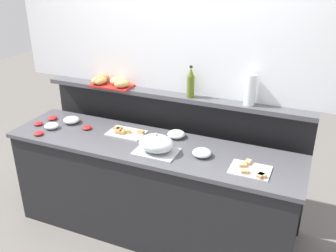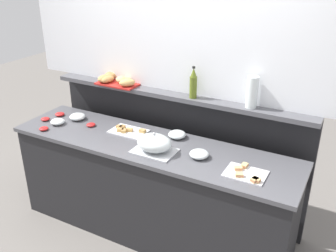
{
  "view_description": "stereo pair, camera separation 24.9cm",
  "coord_description": "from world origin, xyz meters",
  "px_view_note": "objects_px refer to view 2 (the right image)",
  "views": [
    {
      "loc": [
        1.22,
        -2.49,
        2.34
      ],
      "look_at": [
        0.12,
        0.1,
        1.05
      ],
      "focal_mm": 40.36,
      "sensor_mm": 36.0,
      "label": 1
    },
    {
      "loc": [
        1.44,
        -2.38,
        2.34
      ],
      "look_at": [
        0.12,
        0.1,
        1.05
      ],
      "focal_mm": 40.36,
      "sensor_mm": 36.0,
      "label": 2
    }
  ],
  "objects_px": {
    "condiment_bowl_teal": "(45,119)",
    "condiment_bowl_red": "(91,125)",
    "water_carafe": "(252,92)",
    "sandwich_platter_rear": "(246,174)",
    "sandwich_platter_front": "(128,131)",
    "bread_basket": "(116,79)",
    "glass_bowl_extra": "(77,117)",
    "condiment_bowl_dark": "(60,114)",
    "serving_cloche": "(154,144)",
    "glass_bowl_medium": "(58,122)",
    "olive_oil_bottle": "(193,84)",
    "glass_bowl_small": "(177,135)",
    "condiment_bowl_cream": "(44,129)",
    "glass_bowl_large": "(199,154)"
  },
  "relations": [
    {
      "from": "condiment_bowl_teal",
      "to": "condiment_bowl_red",
      "type": "bearing_deg",
      "value": 11.97
    },
    {
      "from": "water_carafe",
      "to": "sandwich_platter_rear",
      "type": "bearing_deg",
      "value": -73.85
    },
    {
      "from": "sandwich_platter_front",
      "to": "bread_basket",
      "type": "height_order",
      "value": "bread_basket"
    },
    {
      "from": "sandwich_platter_rear",
      "to": "glass_bowl_extra",
      "type": "xyz_separation_m",
      "value": [
        -1.71,
        0.2,
        0.02
      ]
    },
    {
      "from": "condiment_bowl_dark",
      "to": "bread_basket",
      "type": "height_order",
      "value": "bread_basket"
    },
    {
      "from": "serving_cloche",
      "to": "condiment_bowl_teal",
      "type": "height_order",
      "value": "serving_cloche"
    },
    {
      "from": "sandwich_platter_rear",
      "to": "condiment_bowl_red",
      "type": "relative_size",
      "value": 3.54
    },
    {
      "from": "glass_bowl_medium",
      "to": "olive_oil_bottle",
      "type": "xyz_separation_m",
      "value": [
        1.15,
        0.47,
        0.41
      ]
    },
    {
      "from": "glass_bowl_small",
      "to": "olive_oil_bottle",
      "type": "height_order",
      "value": "olive_oil_bottle"
    },
    {
      "from": "condiment_bowl_red",
      "to": "bread_basket",
      "type": "xyz_separation_m",
      "value": [
        0.03,
        0.37,
        0.33
      ]
    },
    {
      "from": "sandwich_platter_front",
      "to": "glass_bowl_small",
      "type": "relative_size",
      "value": 2.1
    },
    {
      "from": "glass_bowl_extra",
      "to": "bread_basket",
      "type": "distance_m",
      "value": 0.51
    },
    {
      "from": "condiment_bowl_dark",
      "to": "condiment_bowl_cream",
      "type": "distance_m",
      "value": 0.33
    },
    {
      "from": "water_carafe",
      "to": "glass_bowl_large",
      "type": "bearing_deg",
      "value": -119.19
    },
    {
      "from": "glass_bowl_large",
      "to": "olive_oil_bottle",
      "type": "xyz_separation_m",
      "value": [
        -0.26,
        0.43,
        0.4
      ]
    },
    {
      "from": "water_carafe",
      "to": "olive_oil_bottle",
      "type": "bearing_deg",
      "value": -178.29
    },
    {
      "from": "glass_bowl_small",
      "to": "bread_basket",
      "type": "bearing_deg",
      "value": 164.66
    },
    {
      "from": "sandwich_platter_rear",
      "to": "bread_basket",
      "type": "xyz_separation_m",
      "value": [
        -1.47,
        0.51,
        0.34
      ]
    },
    {
      "from": "condiment_bowl_teal",
      "to": "olive_oil_bottle",
      "type": "distance_m",
      "value": 1.45
    },
    {
      "from": "serving_cloche",
      "to": "glass_bowl_small",
      "type": "relative_size",
      "value": 2.23
    },
    {
      "from": "bread_basket",
      "to": "condiment_bowl_red",
      "type": "bearing_deg",
      "value": -95.11
    },
    {
      "from": "sandwich_platter_rear",
      "to": "condiment_bowl_dark",
      "type": "relative_size",
      "value": 3.26
    },
    {
      "from": "sandwich_platter_front",
      "to": "olive_oil_bottle",
      "type": "bearing_deg",
      "value": 31.78
    },
    {
      "from": "glass_bowl_small",
      "to": "water_carafe",
      "type": "height_order",
      "value": "water_carafe"
    },
    {
      "from": "glass_bowl_extra",
      "to": "condiment_bowl_teal",
      "type": "xyz_separation_m",
      "value": [
        -0.25,
        -0.16,
        -0.01
      ]
    },
    {
      "from": "glass_bowl_large",
      "to": "glass_bowl_medium",
      "type": "distance_m",
      "value": 1.4
    },
    {
      "from": "sandwich_platter_rear",
      "to": "glass_bowl_extra",
      "type": "relative_size",
      "value": 1.94
    },
    {
      "from": "condiment_bowl_cream",
      "to": "bread_basket",
      "type": "height_order",
      "value": "bread_basket"
    },
    {
      "from": "sandwich_platter_rear",
      "to": "water_carafe",
      "type": "distance_m",
      "value": 0.69
    },
    {
      "from": "water_carafe",
      "to": "glass_bowl_small",
      "type": "bearing_deg",
      "value": -158.79
    },
    {
      "from": "olive_oil_bottle",
      "to": "bread_basket",
      "type": "xyz_separation_m",
      "value": [
        -0.81,
        0.01,
        -0.08
      ]
    },
    {
      "from": "olive_oil_bottle",
      "to": "condiment_bowl_red",
      "type": "bearing_deg",
      "value": -156.99
    },
    {
      "from": "glass_bowl_medium",
      "to": "sandwich_platter_rear",
      "type": "bearing_deg",
      "value": -1.04
    },
    {
      "from": "condiment_bowl_dark",
      "to": "glass_bowl_medium",
      "type": "bearing_deg",
      "value": -52.67
    },
    {
      "from": "condiment_bowl_cream",
      "to": "water_carafe",
      "type": "xyz_separation_m",
      "value": [
        1.67,
        0.64,
        0.42
      ]
    },
    {
      "from": "glass_bowl_extra",
      "to": "olive_oil_bottle",
      "type": "xyz_separation_m",
      "value": [
        1.06,
        0.3,
        0.4
      ]
    },
    {
      "from": "sandwich_platter_front",
      "to": "serving_cloche",
      "type": "xyz_separation_m",
      "value": [
        0.39,
        -0.21,
        0.06
      ]
    },
    {
      "from": "serving_cloche",
      "to": "glass_bowl_medium",
      "type": "bearing_deg",
      "value": 177.73
    },
    {
      "from": "glass_bowl_extra",
      "to": "condiment_bowl_teal",
      "type": "relative_size",
      "value": 1.87
    },
    {
      "from": "sandwich_platter_front",
      "to": "water_carafe",
      "type": "xyz_separation_m",
      "value": [
        0.99,
        0.32,
        0.42
      ]
    },
    {
      "from": "condiment_bowl_cream",
      "to": "water_carafe",
      "type": "relative_size",
      "value": 0.32
    },
    {
      "from": "sandwich_platter_front",
      "to": "bread_basket",
      "type": "relative_size",
      "value": 0.73
    },
    {
      "from": "olive_oil_bottle",
      "to": "water_carafe",
      "type": "xyz_separation_m",
      "value": [
        0.5,
        0.02,
        0.01
      ]
    },
    {
      "from": "serving_cloche",
      "to": "glass_bowl_large",
      "type": "height_order",
      "value": "serving_cloche"
    },
    {
      "from": "sandwich_platter_front",
      "to": "glass_bowl_large",
      "type": "xyz_separation_m",
      "value": [
        0.74,
        -0.13,
        0.02
      ]
    },
    {
      "from": "condiment_bowl_cream",
      "to": "glass_bowl_small",
      "type": "bearing_deg",
      "value": 20.77
    },
    {
      "from": "water_carafe",
      "to": "condiment_bowl_dark",
      "type": "bearing_deg",
      "value": -169.71
    },
    {
      "from": "condiment_bowl_dark",
      "to": "water_carafe",
      "type": "xyz_separation_m",
      "value": [
        1.77,
        0.32,
        0.42
      ]
    },
    {
      "from": "sandwich_platter_rear",
      "to": "olive_oil_bottle",
      "type": "relative_size",
      "value": 1.06
    },
    {
      "from": "bread_basket",
      "to": "condiment_bowl_teal",
      "type": "bearing_deg",
      "value": -136.67
    }
  ]
}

